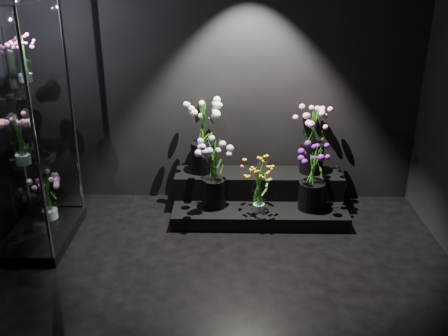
{
  "coord_description": "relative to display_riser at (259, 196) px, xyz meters",
  "views": [
    {
      "loc": [
        0.09,
        -2.98,
        2.41
      ],
      "look_at": [
        0.02,
        1.2,
        0.66
      ],
      "focal_mm": 40.0,
      "sensor_mm": 36.0,
      "label": 1
    }
  ],
  "objects": [
    {
      "name": "floor",
      "position": [
        -0.37,
        -1.66,
        -0.16
      ],
      "size": [
        4.0,
        4.0,
        0.0
      ],
      "primitive_type": "plane",
      "color": "black",
      "rests_on": "ground"
    },
    {
      "name": "bouquet_orange_bells",
      "position": [
        -0.02,
        -0.29,
        0.25
      ],
      "size": [
        0.3,
        0.3,
        0.52
      ],
      "rotation": [
        0.0,
        0.0,
        -0.27
      ],
      "color": "white",
      "rests_on": "display_riser"
    },
    {
      "name": "bouquet_case_pink",
      "position": [
        -2.03,
        -0.79,
        0.9
      ],
      "size": [
        0.31,
        0.31,
        0.43
      ],
      "rotation": [
        0.0,
        0.0,
        0.15
      ],
      "color": "white",
      "rests_on": "display_case"
    },
    {
      "name": "wall_back",
      "position": [
        -0.37,
        0.34,
        1.24
      ],
      "size": [
        4.0,
        0.0,
        4.0
      ],
      "primitive_type": "plane",
      "rotation": [
        1.57,
        0.0,
        0.0
      ],
      "color": "black",
      "rests_on": "floor"
    },
    {
      "name": "bouquet_pink_roses",
      "position": [
        0.54,
        0.14,
        0.61
      ],
      "size": [
        0.38,
        0.38,
        0.66
      ],
      "rotation": [
        0.0,
        0.0,
        0.08
      ],
      "color": "black",
      "rests_on": "display_riser"
    },
    {
      "name": "display_case",
      "position": [
        -2.06,
        -0.61,
        0.91
      ],
      "size": [
        0.58,
        0.97,
        2.13
      ],
      "color": "black",
      "rests_on": "floor"
    },
    {
      "name": "display_riser",
      "position": [
        0.0,
        0.0,
        0.0
      ],
      "size": [
        1.72,
        0.77,
        0.38
      ],
      "color": "black",
      "rests_on": "floor"
    },
    {
      "name": "bouquet_case_magenta",
      "position": [
        -2.03,
        -0.49,
        1.49
      ],
      "size": [
        0.24,
        0.24,
        0.37
      ],
      "rotation": [
        0.0,
        0.0,
        -0.17
      ],
      "color": "white",
      "rests_on": "display_case"
    },
    {
      "name": "bouquet_lilac",
      "position": [
        -0.45,
        -0.2,
        0.39
      ],
      "size": [
        0.37,
        0.37,
        0.7
      ],
      "rotation": [
        0.0,
        0.0,
        0.02
      ],
      "color": "black",
      "rests_on": "display_riser"
    },
    {
      "name": "bouquet_purple",
      "position": [
        0.5,
        -0.23,
        0.32
      ],
      "size": [
        0.39,
        0.39,
        0.64
      ],
      "rotation": [
        0.0,
        0.0,
        0.42
      ],
      "color": "black",
      "rests_on": "display_riser"
    },
    {
      "name": "bouquet_cream_roses",
      "position": [
        -0.57,
        0.13,
        0.64
      ],
      "size": [
        0.45,
        0.45,
        0.72
      ],
      "rotation": [
        0.0,
        0.0,
        -0.14
      ],
      "color": "black",
      "rests_on": "display_riser"
    },
    {
      "name": "bouquet_case_base_pink",
      "position": [
        -2.03,
        -0.39,
        0.18
      ],
      "size": [
        0.34,
        0.34,
        0.47
      ],
      "rotation": [
        0.0,
        0.0,
        0.14
      ],
      "color": "white",
      "rests_on": "display_case"
    }
  ]
}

